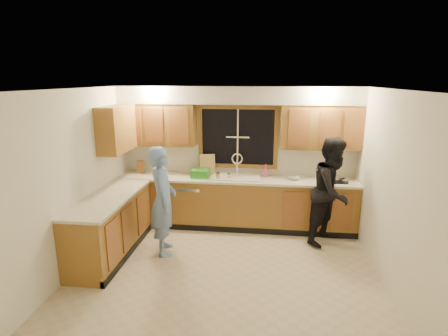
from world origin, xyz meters
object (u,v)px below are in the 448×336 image
object	(u,v)px
dishwasher	(190,203)
man	(163,201)
knife_block	(141,167)
soap_bottle	(265,170)
woman	(332,191)
sink	(236,181)
stove	(93,242)
dish_crate	(200,173)
bowl	(294,178)

from	to	relation	value
dishwasher	man	size ratio (longest dim) A/B	0.49
knife_block	soap_bottle	world-z (taller)	knife_block
dishwasher	man	bearing A→B (deg)	-98.30
man	woman	bearing A→B (deg)	-92.58
knife_block	soap_bottle	xyz separation A→B (m)	(2.31, 0.09, -0.01)
sink	stove	bearing A→B (deg)	-134.61
woman	knife_block	world-z (taller)	woman
knife_block	man	bearing A→B (deg)	-75.70
sink	stove	world-z (taller)	sink
stove	dish_crate	xyz separation A→B (m)	(1.17, 1.77, 0.54)
woman	knife_block	distance (m)	3.43
stove	bowl	world-z (taller)	bowl
knife_block	sink	bearing A→B (deg)	-21.79
man	bowl	world-z (taller)	man
soap_bottle	bowl	size ratio (longest dim) A/B	1.10
woman	soap_bottle	distance (m)	1.26
bowl	knife_block	bearing A→B (deg)	177.80
man	stove	bearing A→B (deg)	115.27
dishwasher	woman	xyz separation A→B (m)	(2.44, -0.43, 0.47)
man	knife_block	world-z (taller)	man
stove	bowl	size ratio (longest dim) A/B	4.66
sink	man	xyz separation A→B (m)	(-1.01, -1.11, -0.03)
stove	dish_crate	bearing A→B (deg)	56.67
stove	woman	bearing A→B (deg)	22.06
stove	knife_block	world-z (taller)	knife_block
sink	dishwasher	size ratio (longest dim) A/B	1.05
woman	man	bearing A→B (deg)	142.90
knife_block	soap_bottle	size ratio (longest dim) A/B	1.08
soap_bottle	dish_crate	bearing A→B (deg)	-168.05
dishwasher	man	world-z (taller)	man
knife_block	dish_crate	world-z (taller)	knife_block
stove	man	world-z (taller)	man
woman	soap_bottle	bearing A→B (deg)	97.87
stove	man	bearing A→B (deg)	42.10
stove	knife_block	bearing A→B (deg)	89.77
sink	woman	xyz separation A→B (m)	(1.59, -0.45, 0.01)
sink	woman	bearing A→B (deg)	-15.75
woman	knife_block	size ratio (longest dim) A/B	7.65
dishwasher	bowl	distance (m)	1.93
man	dish_crate	world-z (taller)	man
dish_crate	soap_bottle	xyz separation A→B (m)	(1.15, 0.24, 0.04)
man	soap_bottle	distance (m)	2.02
dishwasher	soap_bottle	xyz separation A→B (m)	(1.37, 0.21, 0.62)
man	knife_block	size ratio (longest dim) A/B	7.31
sink	dish_crate	size ratio (longest dim) A/B	2.82
dishwasher	soap_bottle	distance (m)	1.51
sink	bowl	world-z (taller)	sink
dish_crate	bowl	world-z (taller)	dish_crate
knife_block	soap_bottle	bearing A→B (deg)	-16.29
sink	man	distance (m)	1.50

